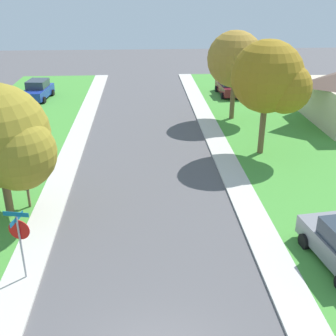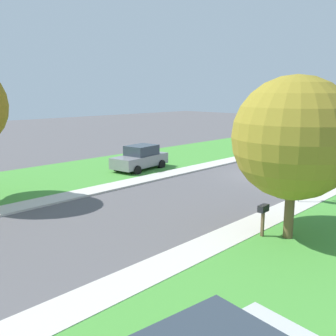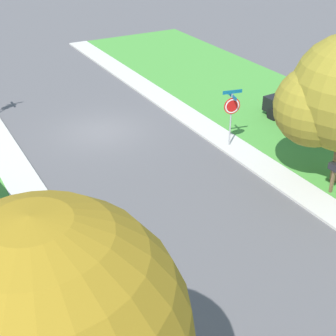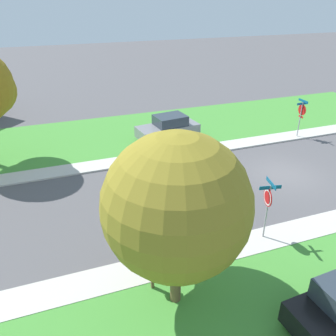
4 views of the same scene
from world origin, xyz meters
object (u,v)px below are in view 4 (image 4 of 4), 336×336
object	(u,v)px
stop_sign_far_corner	(268,201)
car_grey_across_road	(168,128)
mailbox	(152,267)
stop_sign_near_corner	(301,112)
tree_across_left	(179,204)

from	to	relation	value
stop_sign_far_corner	car_grey_across_road	size ratio (longest dim) A/B	0.62
stop_sign_far_corner	mailbox	distance (m)	5.45
stop_sign_far_corner	stop_sign_near_corner	bearing A→B (deg)	-44.76
stop_sign_far_corner	car_grey_across_road	distance (m)	11.79
mailbox	car_grey_across_road	bearing A→B (deg)	-22.36
stop_sign_near_corner	car_grey_across_road	xyz separation A→B (m)	(2.78, 8.86, -1.00)
stop_sign_far_corner	mailbox	bearing A→B (deg)	101.79
stop_sign_far_corner	tree_across_left	distance (m)	5.12
mailbox	tree_across_left	bearing A→B (deg)	-123.83
car_grey_across_road	mailbox	world-z (taller)	car_grey_across_road
mailbox	stop_sign_far_corner	bearing A→B (deg)	-78.21
car_grey_across_road	mailbox	bearing A→B (deg)	157.64
stop_sign_far_corner	car_grey_across_road	xyz separation A→B (m)	(11.75, -0.02, -1.01)
stop_sign_near_corner	car_grey_across_road	size ratio (longest dim) A/B	0.62
tree_across_left	mailbox	size ratio (longest dim) A/B	4.64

